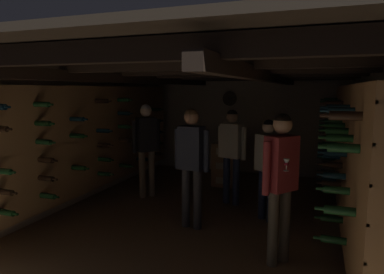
{
  "coord_description": "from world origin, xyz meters",
  "views": [
    {
      "loc": [
        1.67,
        -4.93,
        2.0
      ],
      "look_at": [
        -0.1,
        -0.12,
        1.29
      ],
      "focal_mm": 32.36,
      "sensor_mm": 36.0,
      "label": 1
    }
  ],
  "objects_px": {
    "display_bottle": "(228,137)",
    "person_guest_near_right": "(281,174)",
    "person_host_center": "(192,156)",
    "wine_crate_stack": "(226,165)",
    "person_guest_far_left": "(147,141)",
    "person_guest_mid_right": "(268,161)",
    "person_guest_far_right": "(232,148)"
  },
  "relations": [
    {
      "from": "display_bottle",
      "to": "person_guest_far_left",
      "type": "height_order",
      "value": "person_guest_far_left"
    },
    {
      "from": "person_guest_far_left",
      "to": "person_guest_far_right",
      "type": "bearing_deg",
      "value": 5.4
    },
    {
      "from": "display_bottle",
      "to": "person_guest_far_left",
      "type": "xyz_separation_m",
      "value": [
        -1.22,
        -1.23,
        0.02
      ]
    },
    {
      "from": "wine_crate_stack",
      "to": "person_host_center",
      "type": "bearing_deg",
      "value": -87.52
    },
    {
      "from": "person_guest_far_right",
      "to": "person_guest_near_right",
      "type": "bearing_deg",
      "value": -61.28
    },
    {
      "from": "person_guest_far_right",
      "to": "person_guest_far_left",
      "type": "distance_m",
      "value": 1.58
    },
    {
      "from": "display_bottle",
      "to": "person_guest_near_right",
      "type": "xyz_separation_m",
      "value": [
        1.36,
        -2.93,
        0.02
      ]
    },
    {
      "from": "person_guest_far_right",
      "to": "person_guest_mid_right",
      "type": "distance_m",
      "value": 0.9
    },
    {
      "from": "person_host_center",
      "to": "person_guest_far_left",
      "type": "xyz_separation_m",
      "value": [
        -1.28,
        1.08,
        -0.0
      ]
    },
    {
      "from": "display_bottle",
      "to": "person_host_center",
      "type": "distance_m",
      "value": 2.3
    },
    {
      "from": "display_bottle",
      "to": "wine_crate_stack",
      "type": "bearing_deg",
      "value": -163.69
    },
    {
      "from": "person_guest_far_right",
      "to": "wine_crate_stack",
      "type": "bearing_deg",
      "value": 109.83
    },
    {
      "from": "wine_crate_stack",
      "to": "person_guest_far_right",
      "type": "bearing_deg",
      "value": -70.17
    },
    {
      "from": "person_guest_mid_right",
      "to": "person_guest_far_left",
      "type": "relative_size",
      "value": 0.9
    },
    {
      "from": "person_host_center",
      "to": "person_guest_far_right",
      "type": "relative_size",
      "value": 1.05
    },
    {
      "from": "person_guest_near_right",
      "to": "display_bottle",
      "type": "bearing_deg",
      "value": 114.87
    },
    {
      "from": "wine_crate_stack",
      "to": "display_bottle",
      "type": "relative_size",
      "value": 2.57
    },
    {
      "from": "display_bottle",
      "to": "person_host_center",
      "type": "xyz_separation_m",
      "value": [
        0.06,
        -2.3,
        0.02
      ]
    },
    {
      "from": "display_bottle",
      "to": "person_host_center",
      "type": "bearing_deg",
      "value": -88.56
    },
    {
      "from": "person_guest_far_right",
      "to": "display_bottle",
      "type": "bearing_deg",
      "value": 107.66
    },
    {
      "from": "person_guest_near_right",
      "to": "person_guest_far_right",
      "type": "bearing_deg",
      "value": 118.72
    },
    {
      "from": "person_host_center",
      "to": "person_guest_far_left",
      "type": "bearing_deg",
      "value": 139.96
    },
    {
      "from": "person_guest_far_left",
      "to": "person_host_center",
      "type": "bearing_deg",
      "value": -40.04
    },
    {
      "from": "wine_crate_stack",
      "to": "person_guest_near_right",
      "type": "bearing_deg",
      "value": -64.38
    },
    {
      "from": "person_guest_mid_right",
      "to": "person_host_center",
      "type": "bearing_deg",
      "value": -146.04
    },
    {
      "from": "person_guest_near_right",
      "to": "person_guest_mid_right",
      "type": "bearing_deg",
      "value": 104.11
    },
    {
      "from": "person_guest_far_left",
      "to": "person_guest_mid_right",
      "type": "bearing_deg",
      "value": -10.5
    },
    {
      "from": "person_host_center",
      "to": "person_guest_far_left",
      "type": "distance_m",
      "value": 1.67
    },
    {
      "from": "person_guest_far_right",
      "to": "person_guest_near_right",
      "type": "height_order",
      "value": "person_guest_near_right"
    },
    {
      "from": "display_bottle",
      "to": "person_guest_near_right",
      "type": "bearing_deg",
      "value": -65.13
    },
    {
      "from": "person_guest_mid_right",
      "to": "person_guest_near_right",
      "type": "bearing_deg",
      "value": -75.89
    },
    {
      "from": "person_host_center",
      "to": "person_guest_far_right",
      "type": "height_order",
      "value": "person_host_center"
    }
  ]
}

